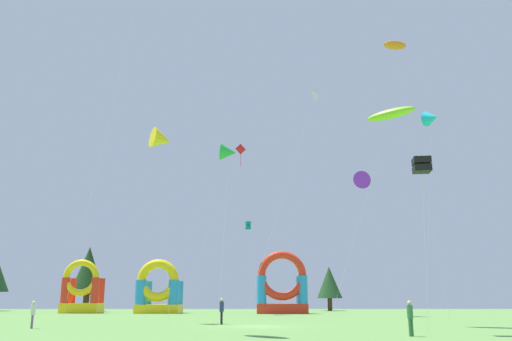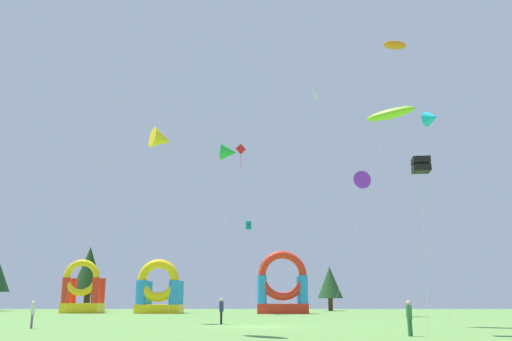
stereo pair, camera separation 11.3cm
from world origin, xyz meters
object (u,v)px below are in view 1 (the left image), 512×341
Objects in this scene: kite_purple_delta at (360,182)px; kite_cyan_delta at (432,118)px; kite_white_diamond at (316,95)px; kite_yellow_delta at (162,139)px; kite_red_diamond at (240,152)px; kite_teal_box at (248,226)px; kite_lime_parafoil at (391,114)px; person_near_camera at (33,312)px; person_midfield at (410,315)px; kite_green_delta at (228,152)px; inflatable_yellow_castle at (282,291)px; person_far_side at (222,309)px; kite_black_box at (422,165)px; kite_orange_parafoil at (395,46)px; inflatable_red_slide at (159,294)px; inflatable_blue_arch at (82,294)px.

kite_cyan_delta reaches higher than kite_purple_delta.
kite_yellow_delta is at bearing -129.95° from kite_white_diamond.
kite_red_diamond reaches higher than kite_teal_box.
kite_lime_parafoil is 26.73m from person_near_camera.
kite_purple_delta is at bearing -36.32° from kite_teal_box.
kite_purple_delta is 9.31× the size of person_midfield.
kite_green_delta is 2.79× the size of inflatable_yellow_castle.
person_far_side is at bearing -88.19° from kite_green_delta.
kite_white_diamond is 3.54× the size of inflatable_yellow_castle.
kite_purple_delta is 29.45m from kite_black_box.
kite_white_diamond is 25.15m from kite_lime_parafoil.
kite_orange_parafoil reaches higher than kite_lime_parafoil.
kite_red_diamond is at bearing 162.60° from person_far_side.
kite_red_diamond reaches higher than inflatable_red_slide.
inflatable_yellow_castle reaches higher than person_far_side.
person_near_camera is at bearing -118.05° from kite_red_diamond.
kite_black_box reaches higher than inflatable_yellow_castle.
kite_white_diamond is 37.69m from inflatable_blue_arch.
kite_green_delta reaches higher than kite_lime_parafoil.
person_far_side is at bearing -172.64° from kite_orange_parafoil.
kite_cyan_delta is 1.97× the size of kite_teal_box.
kite_red_diamond is (-8.84, -3.57, -8.02)m from kite_white_diamond.
kite_black_box is 0.82× the size of kite_teal_box.
kite_lime_parafoil is at bearing -55.70° from inflatable_red_slide.
kite_white_diamond is 40.41m from person_midfield.
person_near_camera is (-22.00, 5.45, -7.66)m from kite_black_box.
kite_red_diamond is 2.43× the size of inflatable_yellow_castle.
kite_purple_delta is 0.70× the size of kite_cyan_delta.
kite_purple_delta is 1.00× the size of kite_lime_parafoil.
person_far_side is at bearing -101.88° from inflatable_yellow_castle.
kite_teal_box is at bearing 74.41° from kite_yellow_delta.
person_midfield is at bearing -73.21° from kite_red_diamond.
kite_purple_delta is 36.48m from person_near_camera.
kite_cyan_delta is 1.45× the size of kite_yellow_delta.
kite_cyan_delta is at bearing -20.68° from kite_green_delta.
person_far_side is at bearing -115.13° from kite_white_diamond.
kite_cyan_delta is at bearing 112.69° from person_far_side.
inflatable_red_slide is at bearing 154.65° from kite_green_delta.
kite_lime_parafoil is 2.32× the size of inflatable_blue_arch.
kite_lime_parafoil reaches higher than inflatable_yellow_castle.
inflatable_blue_arch is at bearing -1.97° from person_near_camera.
person_far_side is (-0.81, -16.99, -16.01)m from kite_red_diamond.
kite_lime_parafoil reaches higher than person_far_side.
kite_green_delta reaches higher than person_near_camera.
kite_orange_parafoil is at bearing -118.10° from kite_cyan_delta.
kite_cyan_delta is at bearing 61.90° from kite_orange_parafoil.
kite_red_diamond is 0.87× the size of kite_green_delta.
kite_lime_parafoil is at bearing -64.83° from kite_green_delta.
kite_red_diamond is 15.61m from kite_yellow_delta.
kite_cyan_delta reaches higher than inflatable_red_slide.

